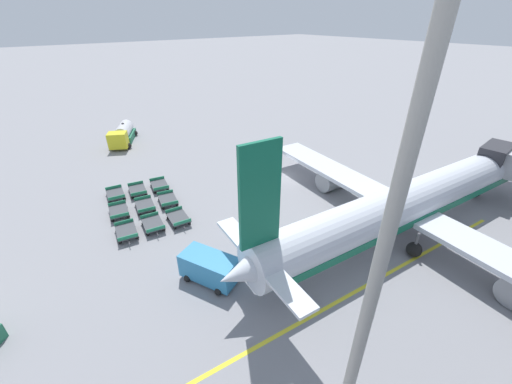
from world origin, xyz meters
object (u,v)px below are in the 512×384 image
(baggage_dolly_row_mid_a_col_b, at_px, (145,206))
(baggage_dolly_row_mid_b_col_b, at_px, (168,200))
(baggage_dolly_row_near_col_c, at_px, (126,232))
(baggage_dolly_row_mid_b_col_c, at_px, (178,218))
(baggage_dolly_row_near_col_a, at_px, (115,194))
(baggage_dolly_row_mid_a_col_c, at_px, (153,224))
(baggage_dolly_row_mid_a_col_a, at_px, (138,190))
(baggage_dolly_row_near_col_b, at_px, (119,211))
(apron_light_mast, at_px, (426,83))
(service_van, at_px, (210,267))
(airplane, at_px, (414,201))
(baggage_dolly_row_mid_b_col_a, at_px, (159,185))
(fuel_tanker_primary, at_px, (123,135))

(baggage_dolly_row_mid_a_col_b, distance_m, baggage_dolly_row_mid_b_col_b, 2.46)
(baggage_dolly_row_near_col_c, bearing_deg, baggage_dolly_row_mid_b_col_c, 79.90)
(baggage_dolly_row_near_col_a, bearing_deg, baggage_dolly_row_mid_a_col_c, 7.74)
(baggage_dolly_row_mid_a_col_a, relative_size, baggage_dolly_row_mid_b_col_b, 1.00)
(baggage_dolly_row_near_col_b, distance_m, baggage_dolly_row_near_col_c, 4.06)
(baggage_dolly_row_near_col_b, xyz_separation_m, apron_light_mast, (26.84, 1.94, 16.38))
(baggage_dolly_row_near_col_b, bearing_deg, baggage_dolly_row_mid_b_col_c, 41.54)
(service_van, xyz_separation_m, baggage_dolly_row_near_col_c, (-9.63, -3.39, -0.72))
(service_van, bearing_deg, apron_light_mast, -4.00)
(baggage_dolly_row_mid_a_col_b, bearing_deg, airplane, 44.93)
(service_van, bearing_deg, baggage_dolly_row_mid_b_col_b, 170.53)
(baggage_dolly_row_near_col_c, distance_m, apron_light_mast, 28.20)
(service_van, relative_size, baggage_dolly_row_mid_b_col_c, 1.39)
(service_van, bearing_deg, baggage_dolly_row_near_col_a, -173.29)
(airplane, bearing_deg, baggage_dolly_row_near_col_c, -125.18)
(baggage_dolly_row_near_col_b, height_order, baggage_dolly_row_mid_a_col_a, same)
(baggage_dolly_row_mid_b_col_a, bearing_deg, baggage_dolly_row_near_col_b, -62.70)
(baggage_dolly_row_near_col_b, height_order, baggage_dolly_row_mid_a_col_c, same)
(baggage_dolly_row_near_col_b, bearing_deg, fuel_tanker_primary, 161.13)
(airplane, height_order, baggage_dolly_row_mid_a_col_a, airplane)
(service_van, xyz_separation_m, baggage_dolly_row_mid_b_col_a, (-16.56, 2.75, -0.72))
(baggage_dolly_row_near_col_c, distance_m, baggage_dolly_row_mid_a_col_a, 8.16)
(baggage_dolly_row_mid_a_col_c, relative_size, baggage_dolly_row_mid_b_col_b, 1.00)
(baggage_dolly_row_near_col_a, bearing_deg, baggage_dolly_row_near_col_c, -9.57)
(airplane, height_order, baggage_dolly_row_near_col_b, airplane)
(baggage_dolly_row_near_col_a, distance_m, baggage_dolly_row_near_col_c, 8.00)
(airplane, distance_m, baggage_dolly_row_mid_b_col_a, 27.61)
(baggage_dolly_row_near_col_b, bearing_deg, baggage_dolly_row_mid_a_col_a, 136.45)
(baggage_dolly_row_near_col_a, height_order, baggage_dolly_row_mid_a_col_c, same)
(baggage_dolly_row_mid_a_col_c, height_order, baggage_dolly_row_mid_b_col_a, same)
(baggage_dolly_row_near_col_b, height_order, baggage_dolly_row_near_col_c, same)
(baggage_dolly_row_near_col_b, bearing_deg, apron_light_mast, 4.14)
(baggage_dolly_row_mid_a_col_a, bearing_deg, baggage_dolly_row_mid_a_col_b, -8.29)
(airplane, bearing_deg, baggage_dolly_row_near_col_b, -132.29)
(baggage_dolly_row_near_col_a, xyz_separation_m, apron_light_mast, (30.70, 1.14, 16.38))
(baggage_dolly_row_near_col_b, relative_size, baggage_dolly_row_mid_b_col_b, 1.00)
(fuel_tanker_primary, height_order, baggage_dolly_row_near_col_a, fuel_tanker_primary)
(baggage_dolly_row_mid_a_col_a, height_order, apron_light_mast, apron_light_mast)
(baggage_dolly_row_mid_a_col_a, distance_m, apron_light_mast, 34.31)
(baggage_dolly_row_near_col_b, relative_size, apron_light_mast, 0.12)
(service_van, distance_m, baggage_dolly_row_near_col_b, 13.97)
(baggage_dolly_row_near_col_b, relative_size, baggage_dolly_row_mid_a_col_a, 1.00)
(baggage_dolly_row_mid_a_col_b, height_order, baggage_dolly_row_mid_b_col_b, same)
(fuel_tanker_primary, distance_m, baggage_dolly_row_mid_a_col_a, 19.01)
(baggage_dolly_row_mid_a_col_a, height_order, baggage_dolly_row_mid_b_col_b, same)
(fuel_tanker_primary, distance_m, baggage_dolly_row_mid_a_col_c, 26.73)
(apron_light_mast, bearing_deg, baggage_dolly_row_mid_a_col_a, 177.76)
(baggage_dolly_row_near_col_c, height_order, baggage_dolly_row_mid_b_col_a, same)
(service_van, xyz_separation_m, baggage_dolly_row_near_col_a, (-17.52, -2.06, -0.72))
(baggage_dolly_row_near_col_b, bearing_deg, service_van, 11.83)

